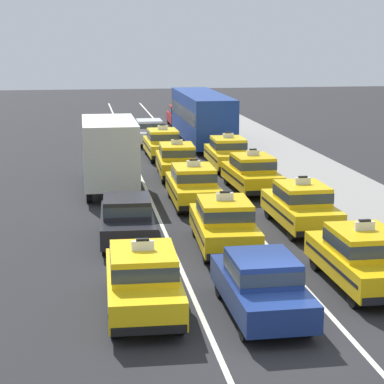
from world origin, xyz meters
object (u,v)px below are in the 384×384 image
Objects in this scene: sedan_left_second at (127,218)px; taxi_center_fifth at (163,143)px; sedan_center_nearest at (261,283)px; taxi_center_fourth at (177,160)px; box_truck_left_third at (109,151)px; taxi_center_third at (193,185)px; taxi_center_second at (224,223)px; taxi_right_fourth at (228,152)px; taxi_right_second at (301,205)px; sedan_right_sixth at (180,115)px; sedan_center_sixth at (149,131)px; taxi_left_nearest at (143,279)px; taxi_right_nearest at (361,256)px; taxi_right_third at (252,172)px; bus_right_fifth at (202,115)px.

taxi_center_fifth is at bearing 79.52° from sedan_left_second.
taxi_center_fourth is at bearing 89.11° from sedan_center_nearest.
taxi_center_third is at bearing -47.45° from box_truck_left_third.
box_truck_left_third is 1.50× the size of taxi_center_second.
taxi_right_fourth is (3.01, 14.20, 0.00)m from taxi_center_second.
taxi_center_second is at bearing -21.90° from sedan_left_second.
sedan_left_second is 0.95× the size of taxi_center_third.
taxi_right_second is 30.63m from sedan_right_sixth.
sedan_left_second is 1.01× the size of sedan_center_nearest.
taxi_center_fourth and taxi_right_second have the same top height.
box_truck_left_third is at bearing -143.36° from taxi_center_fourth.
sedan_right_sixth is (3.24, 9.10, 0.00)m from sedan_center_sixth.
taxi_center_third is (3.04, 11.36, 0.00)m from taxi_left_nearest.
box_truck_left_third reaches higher than taxi_right_nearest.
taxi_right_third reaches higher than sedan_right_sixth.
taxi_right_second is at bearing -80.84° from sedan_center_sixth.
taxi_right_nearest is 0.41× the size of bus_right_fifth.
taxi_right_second is (6.35, 7.20, 0.00)m from taxi_left_nearest.
sedan_left_second is at bearing -100.99° from sedan_right_sixth.
taxi_left_nearest and taxi_center_third have the same top height.
taxi_right_third is (3.19, -15.07, 0.03)m from sedan_center_sixth.
bus_right_fifth is (0.14, 27.77, 0.94)m from taxi_right_nearest.
taxi_center_third is 1.06× the size of sedan_center_sixth.
taxi_right_third is 0.41× the size of bus_right_fifth.
taxi_right_nearest is 18.37m from taxi_right_fourth.
sedan_center_nearest is at bearing -102.45° from taxi_right_third.
sedan_center_nearest is 12.08m from taxi_center_third.
sedan_left_second is 1.01× the size of sedan_right_sixth.
taxi_center_fourth is (3.17, 17.45, 0.00)m from taxi_left_nearest.
sedan_left_second is 7.65m from sedan_center_nearest.
taxi_right_third is (6.29, -1.26, -0.90)m from box_truck_left_third.
taxi_right_nearest is at bearing -83.26° from sedan_center_sixth.
taxi_left_nearest is 0.66× the size of box_truck_left_third.
taxi_right_second is 12.13m from taxi_right_fourth.
taxi_right_second is at bearing -89.87° from bus_right_fifth.
sedan_center_sixth is (2.87, 28.73, -0.03)m from taxi_left_nearest.
sedan_right_sixth is (3.23, 38.54, 0.00)m from sedan_center_nearest.
taxi_center_second is 1.07× the size of sedan_center_sixth.
sedan_right_sixth is at bearing 80.82° from taxi_left_nearest.
sedan_left_second is at bearing 158.10° from taxi_center_second.
taxi_center_third is at bearing -96.63° from sedan_right_sixth.
taxi_center_second and taxi_center_fourth have the same top height.
taxi_right_fourth is at bearing -90.03° from sedan_right_sixth.
taxi_right_nearest is at bearing -90.29° from bus_right_fifth.
taxi_center_fourth is at bearing 89.66° from taxi_center_second.
bus_right_fifth is at bearing 74.29° from sedan_left_second.
taxi_right_fourth is 9.45m from bus_right_fifth.
box_truck_left_third is 7.77m from taxi_right_fourth.
bus_right_fifth is at bearing 64.71° from box_truck_left_third.
taxi_right_second reaches higher than sedan_center_nearest.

